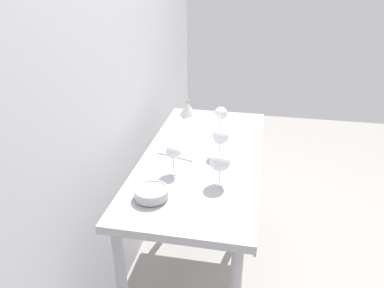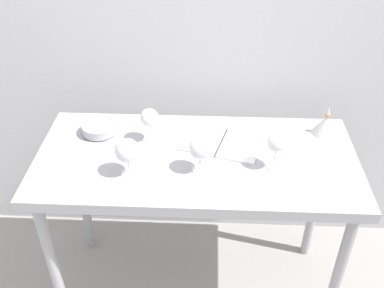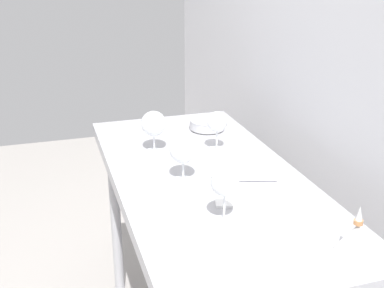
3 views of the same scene
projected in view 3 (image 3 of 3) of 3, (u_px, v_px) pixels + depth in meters
back_wall at (340, 55)px, 1.74m from camera, size 3.80×0.04×2.60m
steel_counter at (207, 201)px, 1.78m from camera, size 1.40×0.65×0.90m
wine_glass_far_left at (217, 123)px, 1.92m from camera, size 0.08×0.08×0.16m
wine_glass_near_right at (225, 184)px, 1.39m from camera, size 0.08×0.08×0.17m
wine_glass_near_center at (183, 151)px, 1.66m from camera, size 0.09×0.09×0.16m
wine_glass_near_left at (154, 124)px, 1.91m from camera, size 0.10×0.10×0.17m
open_notebook at (245, 183)px, 1.67m from camera, size 0.39×0.31×0.01m
tasting_sheet_upper at (285, 224)px, 1.42m from camera, size 0.25×0.30×0.00m
tasting_bowl at (207, 124)px, 2.19m from camera, size 0.16×0.16×0.05m
decanter_funnel at (356, 240)px, 1.26m from camera, size 0.12×0.12×0.14m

